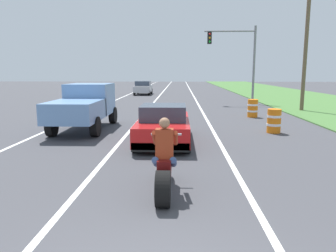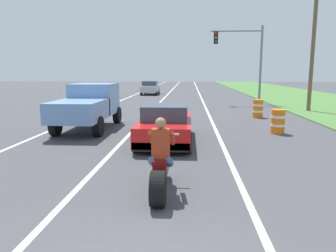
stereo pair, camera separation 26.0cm
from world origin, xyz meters
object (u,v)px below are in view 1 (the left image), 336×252
traffic_light_mast_near (239,53)px  construction_barrel_nearest (274,121)px  sports_car_red (164,125)px  pickup_truck_left_lane_light_blue (85,104)px  distant_car_far_ahead (143,88)px  construction_barrel_mid (253,108)px  motorcycle_with_rider (165,167)px

traffic_light_mast_near → construction_barrel_nearest: traffic_light_mast_near is taller
sports_car_red → pickup_truck_left_lane_light_blue: bearing=145.4°
sports_car_red → pickup_truck_left_lane_light_blue: 4.40m
sports_car_red → pickup_truck_left_lane_light_blue: (-3.60, 2.48, 0.48)m
sports_car_red → distant_car_far_ahead: 24.69m
distant_car_far_ahead → pickup_truck_left_lane_light_blue: bearing=-90.2°
construction_barrel_mid → distant_car_far_ahead: bearing=114.7°
construction_barrel_nearest → construction_barrel_mid: (0.16, 4.69, 0.00)m
motorcycle_with_rider → construction_barrel_mid: bearing=69.4°
pickup_truck_left_lane_light_blue → construction_barrel_nearest: size_ratio=4.80×
pickup_truck_left_lane_light_blue → traffic_light_mast_near: (8.75, 11.76, 2.85)m
sports_car_red → construction_barrel_nearest: size_ratio=4.30×
traffic_light_mast_near → construction_barrel_nearest: size_ratio=6.00×
motorcycle_with_rider → construction_barrel_nearest: 8.18m
sports_car_red → traffic_light_mast_near: bearing=70.1°
motorcycle_with_rider → construction_barrel_nearest: bearing=58.8°
construction_barrel_nearest → construction_barrel_mid: bearing=88.1°
motorcycle_with_rider → sports_car_red: motorcycle_with_rider is taller
traffic_light_mast_near → distant_car_far_ahead: bearing=130.4°
motorcycle_with_rider → traffic_light_mast_near: bearing=75.8°
pickup_truck_left_lane_light_blue → motorcycle_with_rider: bearing=-62.7°
sports_car_red → construction_barrel_mid: 8.13m
motorcycle_with_rider → traffic_light_mast_near: size_ratio=0.37×
construction_barrel_mid → sports_car_red: bearing=-125.0°
motorcycle_with_rider → construction_barrel_mid: size_ratio=2.21×
distant_car_far_ahead → construction_barrel_nearest: bearing=-70.3°
construction_barrel_mid → motorcycle_with_rider: bearing=-110.6°
pickup_truck_left_lane_light_blue → construction_barrel_nearest: pickup_truck_left_lane_light_blue is taller
construction_barrel_nearest → motorcycle_with_rider: bearing=-121.2°
construction_barrel_nearest → construction_barrel_mid: same height
traffic_light_mast_near → construction_barrel_nearest: 12.77m
pickup_truck_left_lane_light_blue → construction_barrel_mid: bearing=26.8°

